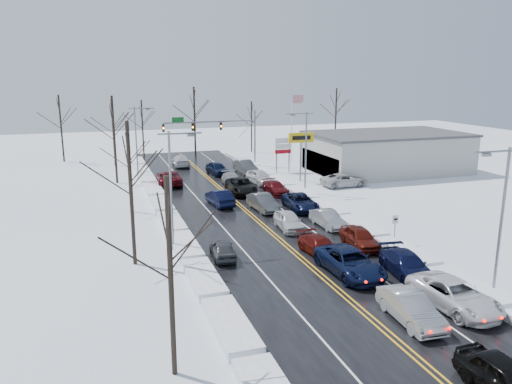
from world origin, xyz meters
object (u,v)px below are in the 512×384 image
object	(u,v)px
dealership_building	(387,152)
oncoming_car_0	(220,205)
traffic_signal_mast	(221,129)
flagpole	(293,122)
tires_plus_sign	(301,141)

from	to	relation	value
dealership_building	oncoming_car_0	world-z (taller)	dealership_building
traffic_signal_mast	flagpole	xyz separation A→B (m)	(11.72, 2.01, 0.45)
traffic_signal_mast	tires_plus_sign	bearing A→B (deg)	-59.54
traffic_signal_mast	tires_plus_sign	distance (m)	13.92
tires_plus_sign	dealership_building	bearing A→B (deg)	8.47
flagpole	traffic_signal_mast	bearing A→B (deg)	-170.27
dealership_building	oncoming_car_0	xyz separation A→B (m)	(-25.88, -10.28, -2.66)
dealership_building	oncoming_car_0	bearing A→B (deg)	-158.34
tires_plus_sign	dealership_building	distance (m)	13.82
traffic_signal_mast	oncoming_car_0	distance (m)	21.67
dealership_building	traffic_signal_mast	bearing A→B (deg)	154.05
dealership_building	flagpole	bearing A→B (deg)	126.27
tires_plus_sign	dealership_building	xyz separation A→B (m)	(13.48, 2.01, -2.34)
flagpole	oncoming_car_0	xyz separation A→B (m)	(-17.08, -22.28, -5.93)
tires_plus_sign	oncoming_car_0	size ratio (longest dim) A/B	1.24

